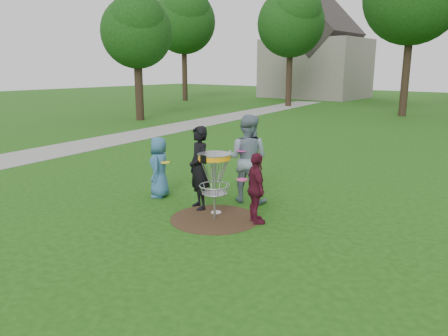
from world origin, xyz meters
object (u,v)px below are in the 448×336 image
Objects in this scene: player_grey at (247,159)px; disc_golf_basket at (214,170)px; player_maroon at (256,188)px; player_black at (199,168)px; player_blue at (159,167)px.

disc_golf_basket is (0.20, -1.38, 0.03)m from player_grey.
disc_golf_basket is at bearing 61.62° from player_maroon.
player_grey reaches higher than player_black.
player_black reaches higher than player_blue.
player_black is 1.30× the size of disc_golf_basket.
player_blue is at bearing 169.34° from disc_golf_basket.
player_black is (1.32, -0.07, 0.18)m from player_blue.
disc_golf_basket is at bearing 82.72° from player_grey.
player_grey is at bearing 98.37° from disc_golf_basket.
player_maroon reaches higher than disc_golf_basket.
player_black is at bearing 155.72° from disc_golf_basket.
player_grey is at bearing -8.72° from player_maroon.
player_blue reaches higher than player_maroon.
player_blue is 2.78m from player_maroon.
player_maroon is (2.78, -0.04, -0.01)m from player_blue.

